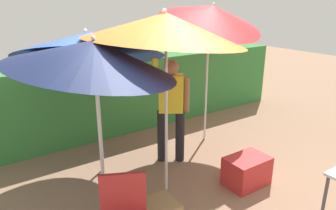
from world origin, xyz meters
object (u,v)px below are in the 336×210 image
object	(u,v)px
umbrella_orange	(90,45)
umbrella_yellow	(94,55)
umbrella_navy	(211,15)
cooler_box	(247,171)
umbrella_rainbow	(165,28)
person_vendor	(171,104)

from	to	relation	value
umbrella_orange	umbrella_yellow	bearing A→B (deg)	-108.90
umbrella_navy	cooler_box	distance (m)	2.52
umbrella_yellow	umbrella_navy	size ratio (longest dim) A/B	0.86
umbrella_rainbow	umbrella_navy	bearing A→B (deg)	31.61
umbrella_yellow	person_vendor	size ratio (longest dim) A/B	1.18
umbrella_rainbow	cooler_box	distance (m)	2.21
umbrella_orange	umbrella_navy	bearing A→B (deg)	-0.92
person_vendor	cooler_box	distance (m)	1.44
umbrella_navy	umbrella_rainbow	bearing A→B (deg)	-148.39
umbrella_yellow	person_vendor	bearing A→B (deg)	27.69
umbrella_rainbow	person_vendor	distance (m)	1.43
cooler_box	umbrella_yellow	bearing A→B (deg)	168.15
umbrella_rainbow	person_vendor	size ratio (longest dim) A/B	1.26
umbrella_navy	cooler_box	size ratio (longest dim) A/B	4.40
umbrella_orange	cooler_box	distance (m)	2.69
umbrella_orange	umbrella_yellow	distance (m)	1.15
umbrella_rainbow	umbrella_navy	distance (m)	1.78
umbrella_rainbow	umbrella_orange	size ratio (longest dim) A/B	0.98
umbrella_yellow	cooler_box	xyz separation A→B (m)	(1.89, -0.40, -1.70)
umbrella_orange	person_vendor	world-z (taller)	umbrella_orange
umbrella_rainbow	person_vendor	xyz separation A→B (m)	(0.51, 0.63, -1.18)
umbrella_rainbow	cooler_box	world-z (taller)	umbrella_rainbow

